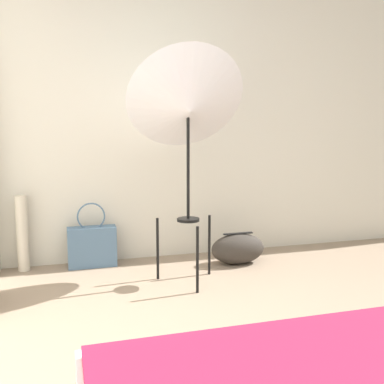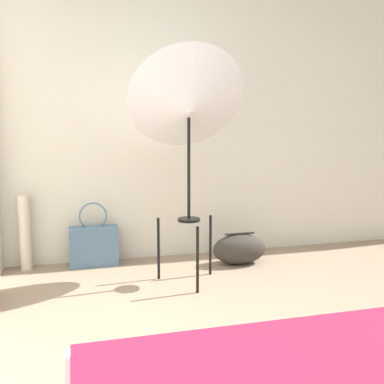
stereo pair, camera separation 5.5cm
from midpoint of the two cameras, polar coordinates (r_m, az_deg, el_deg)
wall_back at (r=3.85m, az=-3.87°, el=10.98°), size 8.00×0.05×2.60m
photo_umbrella at (r=3.15m, az=-1.03°, el=10.86°), size 0.84×0.63×1.66m
tote_bag at (r=3.72m, az=-12.98°, el=-6.67°), size 0.38×0.13×0.52m
duffel_bag at (r=3.73m, az=5.41°, el=-7.18°), size 0.45×0.25×0.26m
paper_roll at (r=3.75m, az=-21.13°, el=-4.93°), size 0.09×0.09×0.59m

